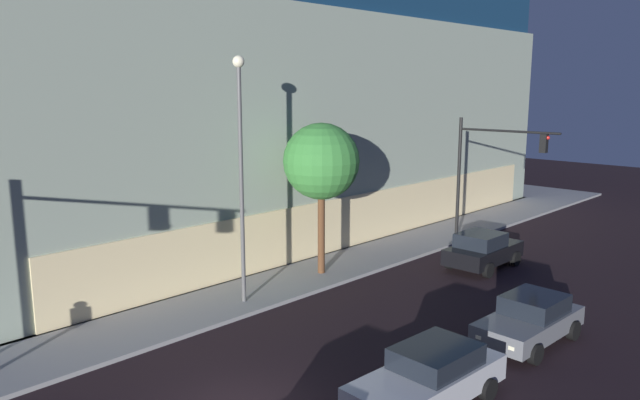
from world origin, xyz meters
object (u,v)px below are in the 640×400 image
object	(u,v)px
street_lamp_sidewalk	(241,154)
sidewalk_tree	(321,162)
car_silver	(429,377)
car_black	(483,250)
modern_building	(219,99)
car_grey	(530,319)
traffic_light_far_corner	(488,162)

from	to	relation	value
street_lamp_sidewalk	sidewalk_tree	bearing A→B (deg)	4.77
car_silver	car_black	xyz separation A→B (m)	(12.27, 5.31, 0.05)
modern_building	car_grey	distance (m)	25.88
car_grey	car_black	world-z (taller)	car_black
sidewalk_tree	car_silver	size ratio (longest dim) A/B	1.38
modern_building	traffic_light_far_corner	size ratio (longest dim) A/B	5.77
street_lamp_sidewalk	car_grey	xyz separation A→B (m)	(4.37, -9.54, -5.08)
car_silver	sidewalk_tree	bearing A→B (deg)	58.17
modern_building	car_black	bearing A→B (deg)	-87.48
modern_building	sidewalk_tree	bearing A→B (deg)	-110.29
car_silver	street_lamp_sidewalk	bearing A→B (deg)	81.68
modern_building	street_lamp_sidewalk	distance (m)	17.96
traffic_light_far_corner	car_silver	distance (m)	17.62
modern_building	car_silver	distance (m)	27.64
sidewalk_tree	street_lamp_sidewalk	bearing A→B (deg)	-175.23
sidewalk_tree	car_black	size ratio (longest dim) A/B	1.60
car_black	traffic_light_far_corner	bearing A→B (deg)	27.80
sidewalk_tree	car_silver	bearing A→B (deg)	-121.83
traffic_light_far_corner	sidewalk_tree	size ratio (longest dim) A/B	0.99
car_silver	car_grey	distance (m)	5.76
traffic_light_far_corner	sidewalk_tree	world-z (taller)	sidewalk_tree
car_grey	street_lamp_sidewalk	bearing A→B (deg)	114.63
modern_building	sidewalk_tree	xyz separation A→B (m)	(-5.32, -14.39, -2.41)
traffic_light_far_corner	car_grey	bearing A→B (deg)	-144.08
traffic_light_far_corner	sidewalk_tree	bearing A→B (deg)	163.97
modern_building	street_lamp_sidewalk	xyz separation A→B (m)	(-10.05, -14.79, -1.68)
modern_building	street_lamp_sidewalk	world-z (taller)	modern_building
traffic_light_far_corner	car_silver	world-z (taller)	traffic_light_far_corner
car_grey	modern_building	bearing A→B (deg)	76.86
car_black	car_grey	bearing A→B (deg)	-140.39
street_lamp_sidewalk	car_black	distance (m)	12.69
street_lamp_sidewalk	car_black	size ratio (longest dim) A/B	2.22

